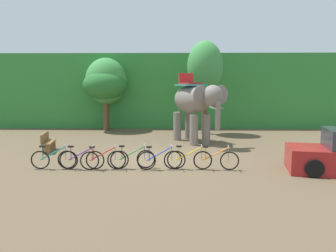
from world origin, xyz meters
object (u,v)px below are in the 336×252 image
object	(u,v)px
tree_right	(105,85)
bike_orange	(216,160)
bike_teal	(54,159)
elephant	(195,102)
bike_purple	(82,159)
tree_far_right	(106,82)
bike_red	(103,160)
bike_yellow	(189,159)
tree_left	(205,68)
bike_green	(133,159)
bike_blue	(160,160)
wooden_bench	(47,141)

from	to	relation	value
tree_right	bike_orange	size ratio (longest dim) A/B	2.43
bike_teal	elephant	bearing A→B (deg)	44.82
bike_purple	bike_teal	bearing A→B (deg)	178.84
tree_far_right	bike_red	xyz separation A→B (m)	(2.01, -10.59, -2.95)
tree_right	elephant	xyz separation A→B (m)	(5.79, -4.62, -0.88)
bike_red	bike_yellow	size ratio (longest dim) A/B	0.99
tree_left	bike_green	xyz separation A→B (m)	(-3.50, -8.76, -3.82)
bike_red	bike_blue	world-z (taller)	same
tree_left	tree_far_right	bearing A→B (deg)	165.92
tree_right	bike_yellow	xyz separation A→B (m)	(5.27, -10.17, -2.69)
bike_orange	wooden_bench	world-z (taller)	bike_orange
wooden_bench	tree_left	bearing A→B (deg)	35.43
bike_orange	wooden_bench	distance (m)	8.26
bike_purple	bike_yellow	xyz separation A→B (m)	(4.06, 0.09, 0.00)
bike_teal	bike_orange	world-z (taller)	same
bike_orange	wooden_bench	xyz separation A→B (m)	(-7.61, 3.22, 0.09)
tree_far_right	elephant	world-z (taller)	tree_far_right
bike_yellow	wooden_bench	bearing A→B (deg)	154.49
tree_far_right	elephant	bearing A→B (deg)	-40.41
tree_right	tree_left	size ratio (longest dim) A/B	0.71
tree_left	bike_purple	size ratio (longest dim) A/B	3.42
bike_purple	bike_red	bearing A→B (deg)	-2.10
elephant	bike_yellow	size ratio (longest dim) A/B	2.40
tree_right	elephant	world-z (taller)	tree_right
bike_purple	bike_orange	xyz separation A→B (m)	(5.05, 0.03, 0.00)
bike_blue	tree_right	bearing A→B (deg)	112.09
bike_green	bike_yellow	size ratio (longest dim) A/B	1.00
elephant	tree_left	bearing A→B (deg)	75.88
tree_right	bike_teal	xyz separation A→B (m)	(0.13, -10.24, -2.69)
bike_green	wooden_bench	xyz separation A→B (m)	(-4.46, 3.10, 0.09)
tree_left	bike_teal	bearing A→B (deg)	-126.10
bike_green	bike_blue	distance (m)	1.05
tree_right	bike_blue	bearing A→B (deg)	-67.91
tree_left	bike_red	size ratio (longest dim) A/B	3.44
tree_left	elephant	bearing A→B (deg)	-104.12
bike_teal	bike_red	bearing A→B (deg)	-1.57
bike_green	bike_red	bearing A→B (deg)	-170.59
tree_right	bike_orange	world-z (taller)	tree_right
tree_far_right	bike_yellow	xyz separation A→B (m)	(5.26, -10.47, -2.95)
bike_teal	bike_orange	distance (m)	6.13
tree_left	bike_red	bearing A→B (deg)	-117.15
bike_teal	bike_green	distance (m)	2.99
tree_right	bike_teal	bearing A→B (deg)	-89.26
tree_left	bike_purple	world-z (taller)	tree_left
elephant	bike_red	world-z (taller)	elephant
tree_left	bike_blue	world-z (taller)	tree_left
tree_left	bike_red	world-z (taller)	tree_left
tree_right	bike_red	world-z (taller)	tree_right
tree_right	bike_orange	bearing A→B (deg)	-58.52
wooden_bench	bike_purple	bearing A→B (deg)	-51.81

